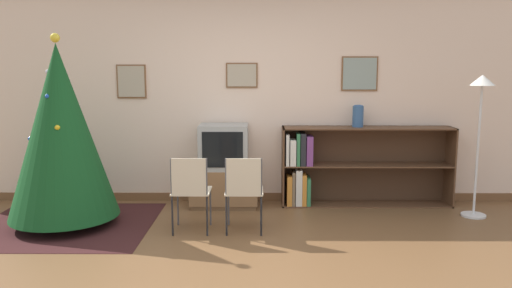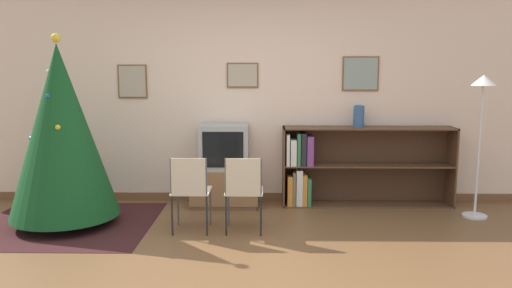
% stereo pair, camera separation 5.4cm
% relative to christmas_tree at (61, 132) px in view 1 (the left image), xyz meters
% --- Properties ---
extents(ground_plane, '(24.00, 24.00, 0.00)m').
position_rel_christmas_tree_xyz_m(ground_plane, '(1.95, -1.13, -1.04)').
color(ground_plane, brown).
extents(wall_back, '(8.08, 0.11, 2.70)m').
position_rel_christmas_tree_xyz_m(wall_back, '(1.95, 1.09, 0.31)').
color(wall_back, beige).
rests_on(wall_back, ground_plane).
extents(area_rug, '(1.91, 1.75, 0.01)m').
position_rel_christmas_tree_xyz_m(area_rug, '(0.00, -0.00, -1.04)').
color(area_rug, '#381919').
rests_on(area_rug, ground_plane).
extents(christmas_tree, '(1.17, 1.17, 2.08)m').
position_rel_christmas_tree_xyz_m(christmas_tree, '(0.00, 0.00, 0.00)').
color(christmas_tree, maroon).
rests_on(christmas_tree, area_rug).
extents(tv_console, '(0.84, 0.48, 0.48)m').
position_rel_christmas_tree_xyz_m(tv_console, '(1.71, 0.79, -0.80)').
color(tv_console, brown).
rests_on(tv_console, ground_plane).
extents(television, '(0.60, 0.47, 0.55)m').
position_rel_christmas_tree_xyz_m(television, '(1.71, 0.78, -0.29)').
color(television, '#9E9E99').
rests_on(television, tv_console).
extents(folding_chair_left, '(0.40, 0.40, 0.82)m').
position_rel_christmas_tree_xyz_m(folding_chair_left, '(1.43, -0.26, -0.57)').
color(folding_chair_left, beige).
rests_on(folding_chair_left, ground_plane).
extents(folding_chair_right, '(0.40, 0.40, 0.82)m').
position_rel_christmas_tree_xyz_m(folding_chair_right, '(1.99, -0.26, -0.57)').
color(folding_chair_right, beige).
rests_on(folding_chair_right, ground_plane).
extents(bookshelf, '(2.13, 0.36, 0.99)m').
position_rel_christmas_tree_xyz_m(bookshelf, '(3.16, 0.87, -0.55)').
color(bookshelf, brown).
rests_on(bookshelf, ground_plane).
extents(vase, '(0.14, 0.14, 0.27)m').
position_rel_christmas_tree_xyz_m(vase, '(3.38, 0.88, 0.09)').
color(vase, '#335684').
rests_on(vase, bookshelf).
extents(standing_lamp, '(0.28, 0.28, 1.65)m').
position_rel_christmas_tree_xyz_m(standing_lamp, '(4.67, 0.35, 0.22)').
color(standing_lamp, silver).
rests_on(standing_lamp, ground_plane).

